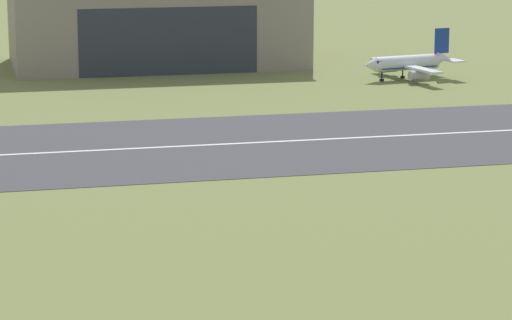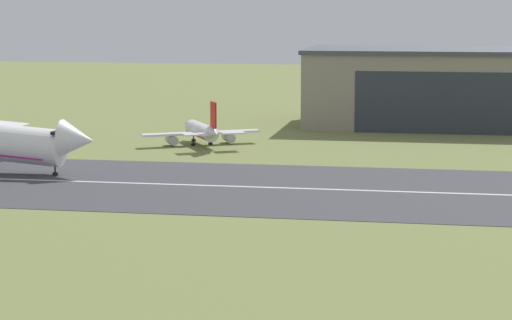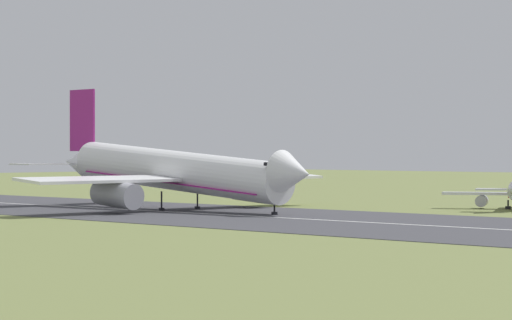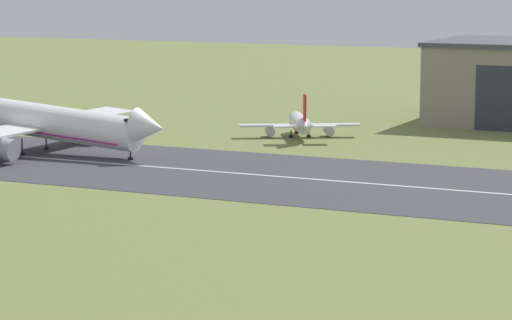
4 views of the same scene
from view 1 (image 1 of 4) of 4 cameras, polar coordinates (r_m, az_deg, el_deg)
name	(u,v)px [view 1 (image 1 of 4)]	position (r m, az deg, el deg)	size (l,w,h in m)	color
runway_strip	(369,137)	(167.32, 5.33, 1.07)	(493.50, 40.87, 0.06)	#3D3D42
runway_centreline	(369,137)	(167.32, 5.33, 1.08)	(444.15, 0.70, 0.01)	silver
hangar_building	(155,22)	(240.82, -4.76, 6.48)	(56.77, 32.69, 16.62)	gray
airplane_parked_centre	(408,63)	(221.79, 7.16, 4.54)	(18.75, 22.01, 9.03)	silver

